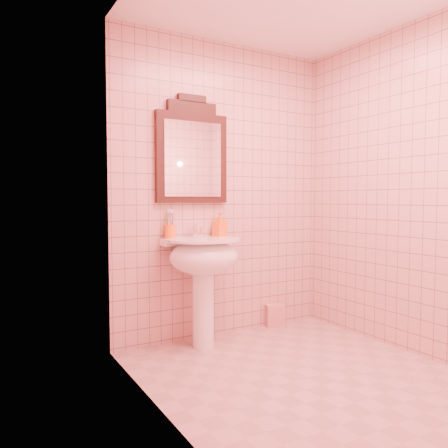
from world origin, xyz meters
TOP-DOWN VIEW (x-y plane):
  - floor at (0.00, 0.00)m, footprint 2.20×2.20m
  - back_wall at (0.00, 1.10)m, footprint 2.00×0.02m
  - pedestal_sink at (-0.32, 0.87)m, footprint 0.58×0.58m
  - faucet at (-0.32, 1.01)m, footprint 0.04×0.16m
  - mirror at (-0.32, 1.07)m, footprint 0.62×0.06m
  - toothbrush_cup at (-0.52, 1.05)m, footprint 0.09×0.09m
  - soap_dispenser at (-0.09, 1.02)m, footprint 0.11×0.11m
  - towel at (0.51, 1.04)m, footprint 0.19×0.16m

SIDE VIEW (x-z plane):
  - floor at x=0.00m, z-range 0.00..0.00m
  - towel at x=0.51m, z-range 0.00..0.20m
  - pedestal_sink at x=-0.32m, z-range 0.23..1.09m
  - faucet at x=-0.32m, z-range 0.87..0.97m
  - toothbrush_cup at x=-0.52m, z-range 0.82..1.02m
  - soap_dispenser at x=-0.09m, z-range 0.86..1.06m
  - back_wall at x=0.00m, z-range 0.00..2.50m
  - mirror at x=-0.32m, z-range 1.11..1.98m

